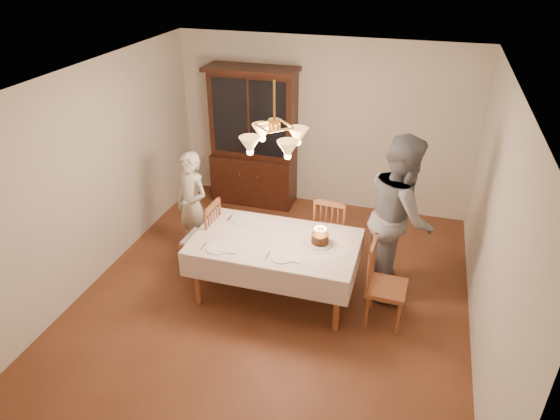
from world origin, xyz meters
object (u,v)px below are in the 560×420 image
(chair_far_side, at_px, (332,234))
(birthday_cake, at_px, (320,239))
(dining_table, at_px, (275,246))
(china_hutch, at_px, (253,140))
(elderly_woman, at_px, (192,205))

(chair_far_side, distance_m, birthday_cake, 0.84)
(dining_table, height_order, china_hutch, china_hutch)
(china_hutch, height_order, chair_far_side, china_hutch)
(chair_far_side, bearing_deg, dining_table, -121.27)
(china_hutch, bearing_deg, dining_table, -65.29)
(elderly_woman, bearing_deg, dining_table, 0.20)
(dining_table, distance_m, elderly_woman, 1.43)
(china_hutch, height_order, elderly_woman, china_hutch)
(dining_table, bearing_deg, china_hutch, 114.71)
(dining_table, bearing_deg, chair_far_side, 58.73)
(dining_table, xyz_separation_m, china_hutch, (-1.04, 2.25, 0.36))
(china_hutch, xyz_separation_m, birthday_cake, (1.54, -2.17, -0.23))
(china_hutch, distance_m, birthday_cake, 2.67)
(chair_far_side, xyz_separation_m, birthday_cake, (-0.00, -0.75, 0.37))
(china_hutch, bearing_deg, chair_far_side, -42.50)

